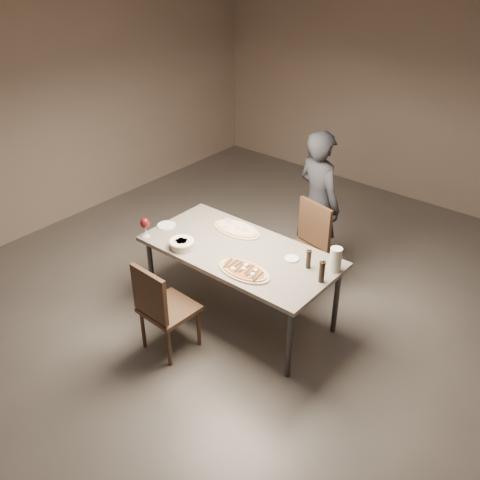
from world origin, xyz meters
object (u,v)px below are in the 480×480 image
Objects in this scene: dining_table at (240,255)px; ham_pizza at (237,229)px; bread_basket at (182,243)px; chair_far at (306,243)px; carafe at (336,259)px; diner at (318,203)px; zucchini_pizza at (244,270)px; pepper_mill_left at (309,259)px; chair_near at (161,305)px.

dining_table is 3.50× the size of ham_pizza.
bread_basket is 1.31m from chair_far.
bread_basket is 1.38m from carafe.
diner reaches higher than dining_table.
pepper_mill_left is at bearing 36.40° from zucchini_pizza.
dining_table is at bearing -28.15° from ham_pizza.
pepper_mill_left is 0.85m from chair_far.
bread_basket is at bearing -90.57° from ham_pizza.
zucchini_pizza is 0.32× the size of diner.
dining_table is 0.85m from chair_near.
dining_table is 2.01× the size of chair_near.
bread_basket is at bearing 73.25° from chair_far.
chair_far is (-0.64, 0.55, -0.34)m from carafe.
chair_far is at bearing 78.87° from chair_near.
ham_pizza is at bearing -179.65° from carafe.
zucchini_pizza is 1.09m from chair_far.
ham_pizza is 0.33× the size of diner.
zucchini_pizza is 0.98× the size of ham_pizza.
carafe is 1.19m from diner.
ham_pizza is at bearing 124.47° from zucchini_pizza.
chair_near is (-0.20, -0.81, -0.19)m from dining_table.
diner reaches higher than chair_near.
carafe is (1.08, 0.01, 0.09)m from ham_pizza.
ham_pizza is (-0.50, 0.51, -0.00)m from zucchini_pizza.
chair_near reaches higher than ham_pizza.
pepper_mill_left is at bearing 51.45° from chair_near.
diner reaches higher than zucchini_pizza.
bread_basket is at bearing -156.56° from pepper_mill_left.
zucchini_pizza is at bearing -28.11° from ham_pizza.
bread_basket is 1.08× the size of carafe.
diner is at bearing 129.13° from carafe.
diner is at bearing -60.89° from chair_far.
carafe is 0.90m from chair_far.
ham_pizza is 1.09m from chair_near.
ham_pizza is 0.98m from diner.
dining_table is 0.88m from carafe.
chair_near is (0.23, -0.49, -0.30)m from bread_basket.
diner is (-0.18, 1.43, 0.02)m from zucchini_pizza.
pepper_mill_left reaches higher than ham_pizza.
pepper_mill_left is (0.88, -0.10, 0.07)m from ham_pizza.
carafe reaches higher than ham_pizza.
pepper_mill_left is 0.88× the size of carafe.
chair_far is (0.62, 1.11, -0.28)m from bread_basket.
ham_pizza is 2.22× the size of bread_basket.
carafe is (0.83, 0.25, 0.16)m from dining_table.
zucchini_pizza is 0.71m from ham_pizza.
carafe is (1.26, 0.57, 0.06)m from bread_basket.
zucchini_pizza is at bearing -138.22° from carafe.
ham_pizza is at bearing 95.19° from chair_near.
zucchini_pizza is at bearing -133.18° from pepper_mill_left.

